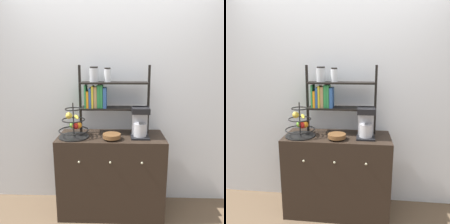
% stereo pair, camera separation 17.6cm
% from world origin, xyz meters
% --- Properties ---
extents(ground_plane, '(12.00, 12.00, 0.00)m').
position_xyz_m(ground_plane, '(0.00, 0.00, 0.00)').
color(ground_plane, brown).
extents(wall_back, '(7.00, 0.05, 2.60)m').
position_xyz_m(wall_back, '(0.00, 0.52, 1.30)').
color(wall_back, silver).
rests_on(wall_back, ground_plane).
extents(sideboard, '(1.14, 0.49, 0.91)m').
position_xyz_m(sideboard, '(0.00, 0.24, 0.45)').
color(sideboard, black).
rests_on(sideboard, ground_plane).
extents(coffee_maker, '(0.19, 0.23, 0.32)m').
position_xyz_m(coffee_maker, '(0.30, 0.23, 1.07)').
color(coffee_maker, black).
rests_on(coffee_maker, sideboard).
extents(fruit_stand, '(0.32, 0.32, 0.37)m').
position_xyz_m(fruit_stand, '(-0.39, 0.20, 1.02)').
color(fruit_stand, black).
rests_on(fruit_stand, sideboard).
extents(wooden_bowl, '(0.18, 0.18, 0.06)m').
position_xyz_m(wooden_bowl, '(0.01, 0.12, 0.94)').
color(wooden_bowl, brown).
rests_on(wooden_bowl, sideboard).
extents(shelf_hutch, '(0.77, 0.20, 0.75)m').
position_xyz_m(shelf_hutch, '(-0.09, 0.33, 1.35)').
color(shelf_hutch, black).
rests_on(shelf_hutch, sideboard).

